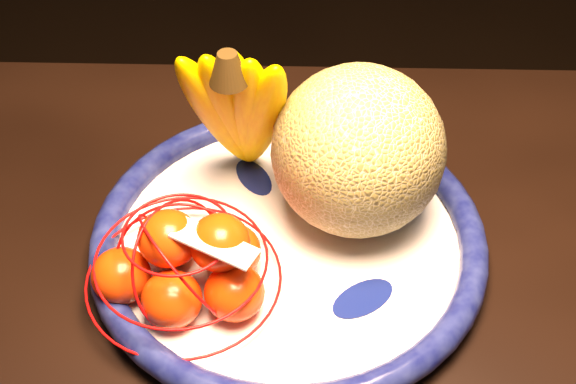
{
  "coord_description": "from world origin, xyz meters",
  "views": [
    {
      "loc": [
        0.08,
        -0.35,
        1.32
      ],
      "look_at": [
        0.11,
        0.16,
        0.8
      ],
      "focal_mm": 50.0,
      "sensor_mm": 36.0,
      "label": 1
    }
  ],
  "objects_px": {
    "fruit_bowl": "(288,241)",
    "banana_bunch": "(240,106)",
    "mandarin_bag": "(187,263)",
    "cantaloupe": "(358,151)"
  },
  "relations": [
    {
      "from": "fruit_bowl",
      "to": "banana_bunch",
      "type": "xyz_separation_m",
      "value": [
        -0.04,
        0.08,
        0.1
      ]
    },
    {
      "from": "mandarin_bag",
      "to": "banana_bunch",
      "type": "bearing_deg",
      "value": 69.33
    },
    {
      "from": "banana_bunch",
      "to": "mandarin_bag",
      "type": "relative_size",
      "value": 0.88
    },
    {
      "from": "cantaloupe",
      "to": "banana_bunch",
      "type": "distance_m",
      "value": 0.12
    },
    {
      "from": "fruit_bowl",
      "to": "cantaloupe",
      "type": "distance_m",
      "value": 0.11
    },
    {
      "from": "banana_bunch",
      "to": "cantaloupe",
      "type": "bearing_deg",
      "value": -12.18
    },
    {
      "from": "cantaloupe",
      "to": "banana_bunch",
      "type": "height_order",
      "value": "banana_bunch"
    },
    {
      "from": "cantaloupe",
      "to": "banana_bunch",
      "type": "xyz_separation_m",
      "value": [
        -0.11,
        0.05,
        0.02
      ]
    },
    {
      "from": "banana_bunch",
      "to": "fruit_bowl",
      "type": "bearing_deg",
      "value": -51.82
    },
    {
      "from": "banana_bunch",
      "to": "mandarin_bag",
      "type": "xyz_separation_m",
      "value": [
        -0.05,
        -0.13,
        -0.07
      ]
    }
  ]
}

